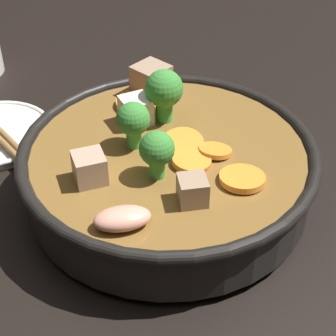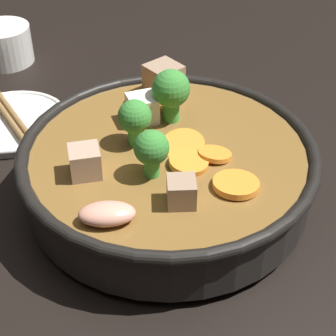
{
  "view_description": "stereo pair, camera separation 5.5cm",
  "coord_description": "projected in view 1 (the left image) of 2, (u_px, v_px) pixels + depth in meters",
  "views": [
    {
      "loc": [
        -0.42,
        -0.11,
        0.38
      ],
      "look_at": [
        0.0,
        0.0,
        0.04
      ],
      "focal_mm": 60.0,
      "sensor_mm": 36.0,
      "label": 1
    },
    {
      "loc": [
        -0.4,
        -0.16,
        0.38
      ],
      "look_at": [
        0.0,
        0.0,
        0.04
      ],
      "focal_mm": 60.0,
      "sensor_mm": 36.0,
      "label": 2
    }
  ],
  "objects": [
    {
      "name": "stirfry_bowl",
      "position": [
        167.0,
        166.0,
        0.55
      ],
      "size": [
        0.29,
        0.29,
        0.12
      ],
      "color": "black",
      "rests_on": "ground_plane"
    },
    {
      "name": "ground_plane",
      "position": [
        168.0,
        200.0,
        0.58
      ],
      "size": [
        3.0,
        3.0,
        0.0
      ],
      "primitive_type": "plane",
      "color": "black"
    }
  ]
}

